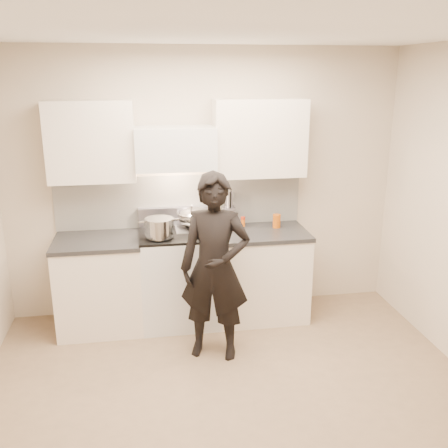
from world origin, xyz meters
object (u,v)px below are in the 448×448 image
Objects in this scene: wok at (195,217)px; person at (215,268)px; stove at (180,277)px; counter_right at (260,273)px; utensil_crock at (229,215)px.

wok is 0.27× the size of person.
counter_right is (0.83, 0.00, -0.01)m from stove.
counter_right is 2.02× the size of wok.
utensil_crock is at bearing 16.96° from wok.
utensil_crock is 0.22× the size of person.
wok is at bearing -163.04° from utensil_crock.
stove is 0.81m from utensil_crock.
person reaches higher than wok.
utensil_crock is at bearing 139.73° from counter_right.
stove is at bearing -143.10° from wok.
wok is (0.18, 0.14, 0.58)m from stove.
stove is at bearing -155.62° from utensil_crock.
wok reaches higher than stove.
stove is at bearing -180.00° from counter_right.
stove is 1.04× the size of counter_right.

